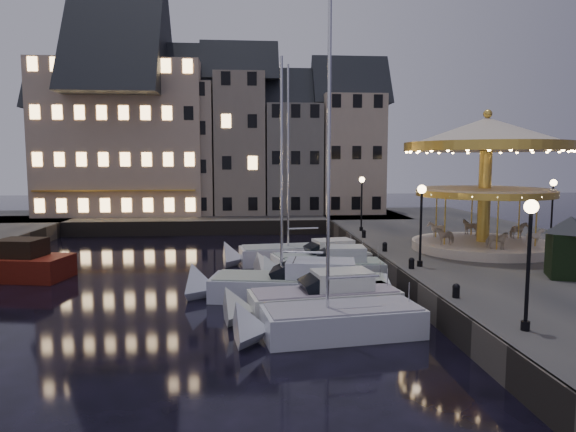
{
  "coord_description": "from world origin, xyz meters",
  "views": [
    {
      "loc": [
        -1.59,
        -24.16,
        6.65
      ],
      "look_at": [
        1.0,
        8.0,
        3.2
      ],
      "focal_mm": 32.0,
      "sensor_mm": 36.0,
      "label": 1
    }
  ],
  "objects": [
    {
      "name": "carousel",
      "position": [
        12.64,
        5.49,
        6.83
      ],
      "size": [
        9.59,
        9.59,
        8.39
      ],
      "color": "beige",
      "rests_on": "quay_east"
    },
    {
      "name": "motorboat_f",
      "position": [
        1.26,
        8.8,
        0.53
      ],
      "size": [
        8.91,
        3.33,
        11.77
      ],
      "color": "silver",
      "rests_on": "ground"
    },
    {
      "name": "bollard_b",
      "position": [
        6.6,
        0.5,
        1.6
      ],
      "size": [
        0.3,
        0.3,
        0.57
      ],
      "color": "black",
      "rests_on": "quay_east"
    },
    {
      "name": "streetlamp_a",
      "position": [
        7.2,
        -9.0,
        4.02
      ],
      "size": [
        0.44,
        0.44,
        4.17
      ],
      "color": "black",
      "rests_on": "quay_east"
    },
    {
      "name": "quay_east",
      "position": [
        14.0,
        6.0,
        0.65
      ],
      "size": [
        16.0,
        56.0,
        1.3
      ],
      "primitive_type": "cube",
      "color": "#474442",
      "rests_on": "ground"
    },
    {
      "name": "streetlamp_c",
      "position": [
        7.2,
        14.5,
        4.02
      ],
      "size": [
        0.44,
        0.44,
        4.17
      ],
      "color": "black",
      "rests_on": "quay_east"
    },
    {
      "name": "townhouse_nc",
      "position": [
        -8.0,
        30.0,
        8.78
      ],
      "size": [
        6.82,
        8.0,
        14.8
      ],
      "color": "tan",
      "rests_on": "quay_north"
    },
    {
      "name": "quaywall_e",
      "position": [
        6.0,
        6.0,
        0.65
      ],
      "size": [
        0.15,
        44.0,
        1.3
      ],
      "primitive_type": "cube",
      "color": "#47423A",
      "rests_on": "ground"
    },
    {
      "name": "motorboat_b",
      "position": [
        1.3,
        -2.86,
        0.64
      ],
      "size": [
        7.57,
        3.17,
        2.15
      ],
      "color": "silver",
      "rests_on": "ground"
    },
    {
      "name": "quaywall_n",
      "position": [
        -6.0,
        22.0,
        0.65
      ],
      "size": [
        48.0,
        0.15,
        1.3
      ],
      "primitive_type": "cube",
      "color": "#47423A",
      "rests_on": "ground"
    },
    {
      "name": "motorboat_a",
      "position": [
        1.44,
        -5.46,
        0.54
      ],
      "size": [
        7.2,
        3.2,
        11.89
      ],
      "color": "silver",
      "rests_on": "ground"
    },
    {
      "name": "townhouse_nf",
      "position": [
        9.25,
        30.0,
        8.28
      ],
      "size": [
        6.82,
        8.0,
        13.8
      ],
      "color": "tan",
      "rests_on": "quay_north"
    },
    {
      "name": "bollard_c",
      "position": [
        6.6,
        5.5,
        1.6
      ],
      "size": [
        0.3,
        0.3,
        0.57
      ],
      "color": "black",
      "rests_on": "quay_east"
    },
    {
      "name": "ticket_kiosk",
      "position": [
        13.16,
        -2.04,
        3.23
      ],
      "size": [
        2.77,
        2.77,
        3.24
      ],
      "color": "black",
      "rests_on": "quay_east"
    },
    {
      "name": "townhouse_na",
      "position": [
        -19.5,
        30.0,
        7.78
      ],
      "size": [
        5.5,
        8.0,
        12.8
      ],
      "color": "gray",
      "rests_on": "quay_north"
    },
    {
      "name": "streetlamp_b",
      "position": [
        7.2,
        1.0,
        4.02
      ],
      "size": [
        0.44,
        0.44,
        4.17
      ],
      "color": "black",
      "rests_on": "quay_east"
    },
    {
      "name": "townhouse_ne",
      "position": [
        3.2,
        30.0,
        7.78
      ],
      "size": [
        6.16,
        8.0,
        12.8
      ],
      "color": "slate",
      "rests_on": "quay_north"
    },
    {
      "name": "hotel_corner",
      "position": [
        -14.0,
        30.0,
        9.78
      ],
      "size": [
        17.6,
        9.0,
        16.8
      ],
      "color": "#CBB096",
      "rests_on": "quay_north"
    },
    {
      "name": "bollard_d",
      "position": [
        6.6,
        11.0,
        1.6
      ],
      "size": [
        0.3,
        0.3,
        0.57
      ],
      "color": "black",
      "rests_on": "quay_east"
    },
    {
      "name": "red_fishing_boat",
      "position": [
        -15.64,
        5.79,
        0.71
      ],
      "size": [
        8.46,
        4.26,
        6.12
      ],
      "color": "maroon",
      "rests_on": "ground"
    },
    {
      "name": "streetlamp_d",
      "position": [
        18.5,
        8.0,
        4.02
      ],
      "size": [
        0.44,
        0.44,
        4.17
      ],
      "color": "black",
      "rests_on": "quay_east"
    },
    {
      "name": "ground",
      "position": [
        0.0,
        0.0,
        0.0
      ],
      "size": [
        160.0,
        160.0,
        0.0
      ],
      "primitive_type": "plane",
      "color": "black",
      "rests_on": "ground"
    },
    {
      "name": "motorboat_d",
      "position": [
        2.74,
        3.61,
        0.64
      ],
      "size": [
        6.69,
        2.35,
        2.15
      ],
      "color": "silver",
      "rests_on": "ground"
    },
    {
      "name": "townhouse_nd",
      "position": [
        -2.25,
        30.0,
        9.28
      ],
      "size": [
        5.5,
        8.0,
        15.8
      ],
      "color": "gray",
      "rests_on": "quay_north"
    },
    {
      "name": "bollard_a",
      "position": [
        6.6,
        -5.0,
        1.6
      ],
      "size": [
        0.3,
        0.3,
        0.57
      ],
      "color": "black",
      "rests_on": "quay_east"
    },
    {
      "name": "motorboat_c",
      "position": [
        0.5,
        -0.05,
        0.68
      ],
      "size": [
        9.62,
        4.06,
        12.73
      ],
      "color": "silver",
      "rests_on": "ground"
    },
    {
      "name": "quay_north",
      "position": [
        -8.0,
        28.0,
        0.65
      ],
      "size": [
        44.0,
        12.0,
        1.3
      ],
      "primitive_type": "cube",
      "color": "#474442",
      "rests_on": "ground"
    },
    {
      "name": "motorboat_e",
      "position": [
        2.49,
        5.92,
        0.64
      ],
      "size": [
        7.06,
        3.37,
        2.15
      ],
      "color": "white",
      "rests_on": "ground"
    },
    {
      "name": "townhouse_nb",
      "position": [
        -14.05,
        30.0,
        8.28
      ],
      "size": [
        6.16,
        8.0,
        13.8
      ],
      "color": "gray",
      "rests_on": "quay_north"
    }
  ]
}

